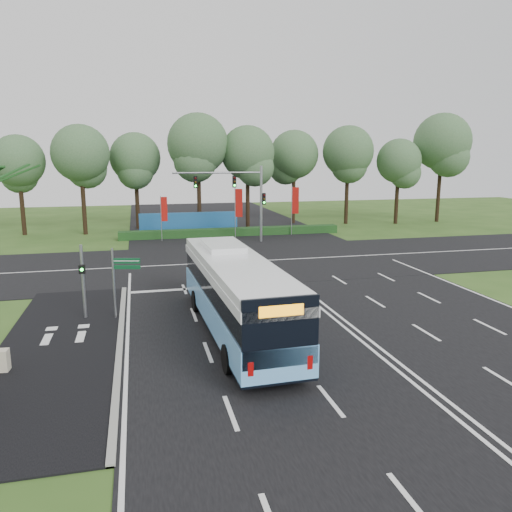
{
  "coord_description": "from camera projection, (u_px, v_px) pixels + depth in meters",
  "views": [
    {
      "loc": [
        -9.14,
        -23.98,
        7.85
      ],
      "look_at": [
        -2.92,
        2.0,
        2.49
      ],
      "focal_mm": 35.0,
      "sensor_mm": 36.0,
      "label": 1
    }
  ],
  "objects": [
    {
      "name": "utility_cabinet",
      "position": [
        1.0,
        361.0,
        18.36
      ],
      "size": [
        0.56,
        0.48,
        0.87
      ],
      "primitive_type": "cube",
      "rotation": [
        0.0,
        0.0,
        -0.08
      ],
      "color": "beige",
      "rests_on": "ground"
    },
    {
      "name": "traffic_light_gantry",
      "position": [
        242.0,
        192.0,
        45.18
      ],
      "size": [
        8.41,
        0.28,
        7.0
      ],
      "color": "gray",
      "rests_on": "ground"
    },
    {
      "name": "road_main",
      "position": [
        318.0,
        306.0,
        26.5
      ],
      "size": [
        20.0,
        120.0,
        0.04
      ],
      "primitive_type": "cube",
      "color": "black",
      "rests_on": "ground"
    },
    {
      "name": "eucalyptus_row",
      "position": [
        264.0,
        151.0,
        54.6
      ],
      "size": [
        52.66,
        9.15,
        12.86
      ],
      "color": "black",
      "rests_on": "ground"
    },
    {
      "name": "blue_hoarding",
      "position": [
        189.0,
        223.0,
        51.11
      ],
      "size": [
        10.0,
        0.3,
        2.2
      ],
      "primitive_type": "cube",
      "color": "#1A538D",
      "rests_on": "ground"
    },
    {
      "name": "kerb_strip",
      "position": [
        120.0,
        342.0,
        21.32
      ],
      "size": [
        0.25,
        18.0,
        0.12
      ],
      "primitive_type": "cube",
      "color": "gray",
      "rests_on": "ground"
    },
    {
      "name": "bike_path",
      "position": [
        61.0,
        347.0,
        20.78
      ],
      "size": [
        5.0,
        18.0,
        0.06
      ],
      "primitive_type": "cube",
      "color": "black",
      "rests_on": "ground"
    },
    {
      "name": "hedge",
      "position": [
        232.0,
        232.0,
        49.78
      ],
      "size": [
        22.0,
        1.2,
        0.8
      ],
      "primitive_type": "cube",
      "color": "#133514",
      "rests_on": "ground"
    },
    {
      "name": "ground",
      "position": [
        318.0,
        306.0,
        26.5
      ],
      "size": [
        120.0,
        120.0,
        0.0
      ],
      "primitive_type": "plane",
      "color": "#2E501A",
      "rests_on": "ground"
    },
    {
      "name": "pedestrian_signal",
      "position": [
        83.0,
        279.0,
        24.11
      ],
      "size": [
        0.3,
        0.43,
        3.69
      ],
      "rotation": [
        0.0,
        0.0,
        -0.03
      ],
      "color": "gray",
      "rests_on": "ground"
    },
    {
      "name": "city_bus",
      "position": [
        236.0,
        293.0,
        22.14
      ],
      "size": [
        3.14,
        12.94,
        3.69
      ],
      "rotation": [
        0.0,
        0.0,
        0.04
      ],
      "color": "#6DB9FC",
      "rests_on": "ground"
    },
    {
      "name": "road_cross",
      "position": [
        263.0,
        261.0,
        37.94
      ],
      "size": [
        120.0,
        14.0,
        0.05
      ],
      "primitive_type": "cube",
      "color": "black",
      "rests_on": "ground"
    },
    {
      "name": "banner_flag_left",
      "position": [
        163.0,
        212.0,
        46.29
      ],
      "size": [
        0.63,
        0.07,
        4.25
      ],
      "rotation": [
        0.0,
        0.0,
        -0.01
      ],
      "color": "gray",
      "rests_on": "ground"
    },
    {
      "name": "banner_flag_right",
      "position": [
        294.0,
        204.0,
        49.75
      ],
      "size": [
        0.69,
        0.3,
        4.93
      ],
      "rotation": [
        0.0,
        0.0,
        -0.36
      ],
      "color": "gray",
      "rests_on": "ground"
    },
    {
      "name": "street_sign",
      "position": [
        120.0,
        274.0,
        24.1
      ],
      "size": [
        1.35,
        0.39,
        3.52
      ],
      "rotation": [
        0.0,
        0.0,
        -0.23
      ],
      "color": "gray",
      "rests_on": "ground"
    },
    {
      "name": "banner_flag_mid",
      "position": [
        238.0,
        206.0,
        47.02
      ],
      "size": [
        0.71,
        0.25,
        4.94
      ],
      "rotation": [
        0.0,
        0.0,
        -0.28
      ],
      "color": "gray",
      "rests_on": "ground"
    }
  ]
}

